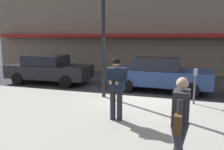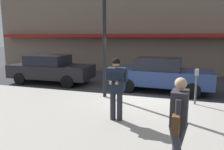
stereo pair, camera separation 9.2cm
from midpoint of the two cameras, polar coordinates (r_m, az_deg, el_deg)
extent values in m
plane|color=#333338|center=(9.17, 7.50, -6.09)|extent=(80.00, 80.00, 0.00)
cube|color=#99968E|center=(6.36, 11.93, -12.99)|extent=(32.00, 5.30, 0.14)
cube|color=silver|center=(9.11, 13.79, -6.39)|extent=(28.00, 0.12, 0.01)
cube|color=maroon|center=(14.85, 15.90, 9.90)|extent=(26.60, 0.70, 0.24)
cube|color=black|center=(12.39, -15.30, 1.01)|extent=(4.54, 1.92, 0.70)
cube|color=black|center=(12.41, -16.14, 3.83)|extent=(2.11, 1.69, 0.52)
cylinder|color=black|center=(12.54, -7.74, -0.23)|extent=(0.64, 0.23, 0.64)
cylinder|color=black|center=(11.03, -11.35, -1.75)|extent=(0.64, 0.23, 0.64)
cylinder|color=black|center=(13.91, -18.30, 0.35)|extent=(0.64, 0.23, 0.64)
cylinder|color=black|center=(12.56, -22.70, -0.91)|extent=(0.64, 0.23, 0.64)
cube|color=navy|center=(10.48, 13.03, -0.47)|extent=(4.57, 1.99, 0.70)
cube|color=black|center=(10.41, 12.17, 2.89)|extent=(2.13, 1.72, 0.52)
cylinder|color=black|center=(11.32, 20.51, -1.89)|extent=(0.65, 0.24, 0.64)
cylinder|color=black|center=(9.65, 20.58, -3.88)|extent=(0.65, 0.24, 0.64)
cylinder|color=black|center=(11.61, 6.63, -1.03)|extent=(0.65, 0.24, 0.64)
cylinder|color=black|center=(9.99, 4.37, -2.80)|extent=(0.65, 0.24, 0.64)
cylinder|color=#23232B|center=(6.33, 2.43, -7.95)|extent=(0.16, 0.16, 0.88)
cylinder|color=#23232B|center=(6.37, 0.66, -7.82)|extent=(0.16, 0.16, 0.88)
cube|color=#192333|center=(6.16, 1.57, -1.14)|extent=(0.47, 0.32, 0.64)
cube|color=#192333|center=(6.11, 1.58, 1.35)|extent=(0.54, 0.36, 0.12)
cylinder|color=#192333|center=(6.08, 4.05, -0.25)|extent=(0.11, 0.11, 0.30)
cylinder|color=#192333|center=(5.98, 2.60, -1.87)|extent=(0.11, 0.30, 0.10)
sphere|color=tan|center=(5.86, 1.66, -2.11)|extent=(0.10, 0.10, 0.10)
cylinder|color=#192333|center=(6.20, -0.85, -0.02)|extent=(0.11, 0.11, 0.30)
cylinder|color=#192333|center=(6.05, -0.15, -1.72)|extent=(0.11, 0.30, 0.10)
sphere|color=tan|center=(5.90, 0.13, -2.03)|extent=(0.10, 0.10, 0.10)
cube|color=black|center=(5.84, 0.79, -2.15)|extent=(0.08, 0.14, 0.07)
sphere|color=tan|center=(6.06, 1.53, 3.08)|extent=(0.22, 0.22, 0.22)
sphere|color=black|center=(6.05, 1.53, 3.36)|extent=(0.23, 0.23, 0.23)
cylinder|color=#33333D|center=(4.44, 17.43, -16.68)|extent=(0.34, 0.18, 0.87)
cylinder|color=#33333D|center=(4.28, 17.19, -17.73)|extent=(0.34, 0.18, 0.87)
cube|color=#2D2D33|center=(4.08, 17.84, -8.02)|extent=(0.32, 0.44, 0.60)
cylinder|color=#2D2D33|center=(4.34, 18.08, -8.05)|extent=(0.10, 0.10, 0.58)
cylinder|color=#2D2D33|center=(3.87, 17.45, -10.24)|extent=(0.10, 0.10, 0.58)
sphere|color=tan|center=(3.97, 18.17, -2.11)|extent=(0.21, 0.21, 0.21)
cube|color=brown|center=(3.87, 16.99, -12.14)|extent=(0.14, 0.25, 0.32)
cylinder|color=black|center=(8.52, -1.68, 9.40)|extent=(0.14, 0.14, 4.60)
cylinder|color=#4C4C51|center=(8.32, 21.32, -3.64)|extent=(0.07, 0.07, 1.05)
cube|color=gray|center=(8.20, 21.60, 0.68)|extent=(0.12, 0.18, 0.22)
camera|label=1|loc=(0.05, -89.56, 0.08)|focal=35.00mm
camera|label=2|loc=(0.05, 90.44, -0.08)|focal=35.00mm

